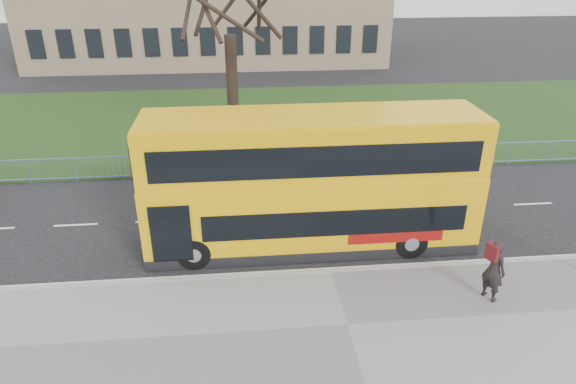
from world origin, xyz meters
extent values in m
plane|color=black|center=(0.00, 0.00, 0.00)|extent=(120.00, 120.00, 0.00)
cube|color=#969698|center=(0.00, -1.55, 0.07)|extent=(80.00, 0.20, 0.14)
cube|color=#223C16|center=(0.00, 14.30, 0.04)|extent=(80.00, 15.40, 0.08)
cube|color=#F1B10A|center=(-0.40, 0.40, 1.41)|extent=(11.03, 2.65, 2.05)
cube|color=#F1B10A|center=(-0.40, 0.40, 2.61)|extent=(11.03, 2.65, 0.35)
cube|color=#F1B10A|center=(-0.40, 0.40, 3.70)|extent=(10.98, 2.60, 1.84)
cube|color=black|center=(0.23, -0.92, 1.49)|extent=(8.51, 0.06, 0.89)
cube|color=black|center=(-0.40, -0.90, 3.61)|extent=(10.15, 0.06, 1.00)
cylinder|color=black|center=(-4.34, -0.78, 0.55)|extent=(1.09, 0.30, 1.09)
cylinder|color=black|center=(2.80, -0.79, 0.55)|extent=(1.09, 0.30, 1.09)
imported|color=black|center=(4.37, -3.35, 1.08)|extent=(0.74, 0.84, 1.93)
camera|label=1|loc=(-2.68, -14.96, 9.49)|focal=32.00mm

